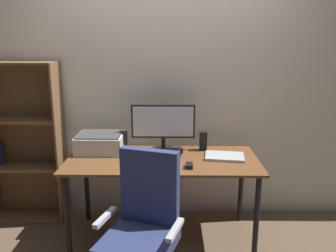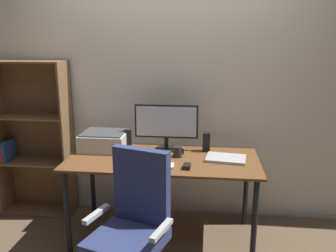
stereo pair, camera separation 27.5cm
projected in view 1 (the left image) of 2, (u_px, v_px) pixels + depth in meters
ground_plane at (163, 237)px, 3.09m from camera, size 12.00×12.00×0.00m
back_wall at (164, 83)px, 3.30m from camera, size 6.40×0.10×2.60m
desk at (163, 167)px, 2.93m from camera, size 1.59×0.75×0.74m
monitor at (163, 124)px, 3.08m from camera, size 0.56×0.20×0.41m
keyboard at (157, 166)px, 2.71m from camera, size 0.29×0.12×0.02m
mouse at (189, 166)px, 2.69m from camera, size 0.06×0.10×0.03m
coffee_mug at (177, 151)px, 2.94m from camera, size 0.09×0.08×0.09m
laptop at (225, 156)px, 2.92m from camera, size 0.35×0.27×0.02m
speaker_left at (123, 141)px, 3.11m from camera, size 0.06×0.07×0.17m
speaker_right at (203, 141)px, 3.10m from camera, size 0.06×0.07×0.17m
printer at (100, 143)px, 3.07m from camera, size 0.40×0.34×0.16m
office_chair at (143, 236)px, 2.28m from camera, size 0.57×0.57×1.01m
bookshelf at (24, 143)px, 3.29m from camera, size 0.71×0.28×1.51m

